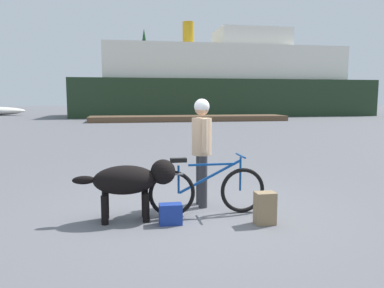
{
  "coord_description": "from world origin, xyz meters",
  "views": [
    {
      "loc": [
        -1.04,
        -5.58,
        1.76
      ],
      "look_at": [
        0.2,
        1.15,
        0.92
      ],
      "focal_mm": 35.09,
      "sensor_mm": 36.0,
      "label": 1
    }
  ],
  "objects": [
    {
      "name": "ferry_boat",
      "position": [
        8.97,
        31.39,
        3.23
      ],
      "size": [
        29.0,
        8.32,
        9.08
      ],
      "color": "#1E331E",
      "rests_on": "ground_plane"
    },
    {
      "name": "person_cyclist",
      "position": [
        0.2,
        0.3,
        1.06
      ],
      "size": [
        0.32,
        0.53,
        1.75
      ],
      "color": "#333338",
      "rests_on": "ground_plane"
    },
    {
      "name": "ground_plane",
      "position": [
        0.0,
        0.0,
        0.0
      ],
      "size": [
        160.0,
        160.0,
        0.0
      ],
      "primitive_type": "plane",
      "color": "slate"
    },
    {
      "name": "bicycle",
      "position": [
        0.18,
        -0.19,
        0.38
      ],
      "size": [
        1.79,
        0.44,
        0.9
      ],
      "color": "black",
      "rests_on": "ground_plane"
    },
    {
      "name": "handbag_pannier",
      "position": [
        -0.42,
        -0.53,
        0.15
      ],
      "size": [
        0.33,
        0.19,
        0.29
      ],
      "primitive_type": "cube",
      "rotation": [
        0.0,
        0.0,
        -0.03
      ],
      "color": "navy",
      "rests_on": "ground_plane"
    },
    {
      "name": "backpack",
      "position": [
        0.89,
        -0.75,
        0.23
      ],
      "size": [
        0.28,
        0.2,
        0.45
      ],
      "primitive_type": "cube",
      "rotation": [
        0.0,
        0.0,
        -0.0
      ],
      "color": "#8C7251",
      "rests_on": "ground_plane"
    },
    {
      "name": "pine_tree_far_right",
      "position": [
        18.93,
        48.12,
        6.76
      ],
      "size": [
        3.26,
        3.26,
        11.28
      ],
      "color": "#4C331E",
      "rests_on": "ground_plane"
    },
    {
      "name": "pine_tree_center",
      "position": [
        1.98,
        47.13,
        6.74
      ],
      "size": [
        2.83,
        2.83,
        11.12
      ],
      "color": "#4C331E",
      "rests_on": "ground_plane"
    },
    {
      "name": "dog",
      "position": [
        -0.94,
        -0.24,
        0.59
      ],
      "size": [
        1.46,
        0.49,
        0.88
      ],
      "color": "black",
      "rests_on": "ground_plane"
    },
    {
      "name": "dock_pier",
      "position": [
        3.93,
        22.79,
        0.2
      ],
      "size": [
        14.95,
        2.84,
        0.4
      ],
      "primitive_type": "cube",
      "color": "brown",
      "rests_on": "ground_plane"
    }
  ]
}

